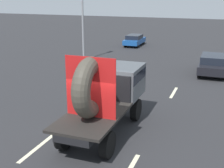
% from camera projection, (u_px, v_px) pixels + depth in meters
% --- Properties ---
extents(ground_plane, '(120.00, 120.00, 0.00)m').
position_uv_depth(ground_plane, '(93.00, 137.00, 12.03)').
color(ground_plane, '#28282B').
extents(flatbed_truck, '(2.02, 5.53, 3.37)m').
position_uv_depth(flatbed_truck, '(108.00, 90.00, 12.41)').
color(flatbed_truck, black).
rests_on(flatbed_truck, ground_plane).
extents(distant_sedan, '(1.78, 4.14, 1.35)m').
position_uv_depth(distant_sedan, '(213.00, 64.00, 21.12)').
color(distant_sedan, black).
rests_on(distant_sedan, ground_plane).
extents(traffic_light, '(0.42, 0.36, 6.80)m').
position_uv_depth(traffic_light, '(82.00, 7.00, 24.47)').
color(traffic_light, gray).
rests_on(traffic_light, ground_plane).
extents(lane_dash_left_near, '(0.16, 2.88, 0.01)m').
position_uv_depth(lane_dash_left_near, '(42.00, 144.00, 11.44)').
color(lane_dash_left_near, beige).
rests_on(lane_dash_left_near, ground_plane).
extents(lane_dash_left_far, '(0.16, 2.82, 0.01)m').
position_uv_depth(lane_dash_left_far, '(113.00, 87.00, 18.37)').
color(lane_dash_left_far, beige).
rests_on(lane_dash_left_far, ground_plane).
extents(lane_dash_right_far, '(0.16, 2.03, 0.01)m').
position_uv_depth(lane_dash_right_far, '(174.00, 93.00, 17.33)').
color(lane_dash_right_far, beige).
rests_on(lane_dash_right_far, ground_plane).
extents(oncoming_car, '(1.55, 3.61, 1.18)m').
position_uv_depth(oncoming_car, '(134.00, 40.00, 32.42)').
color(oncoming_car, black).
rests_on(oncoming_car, ground_plane).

